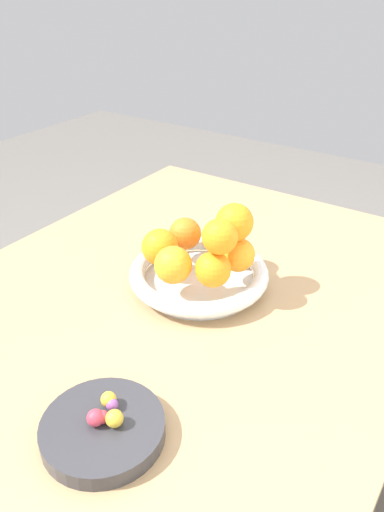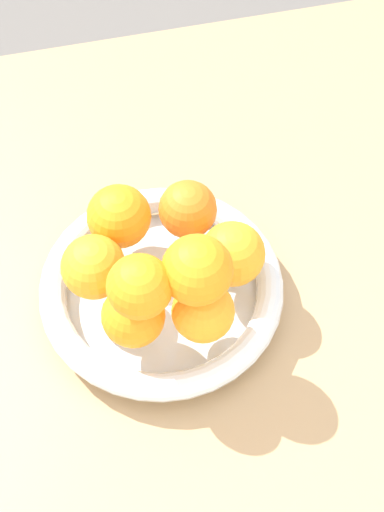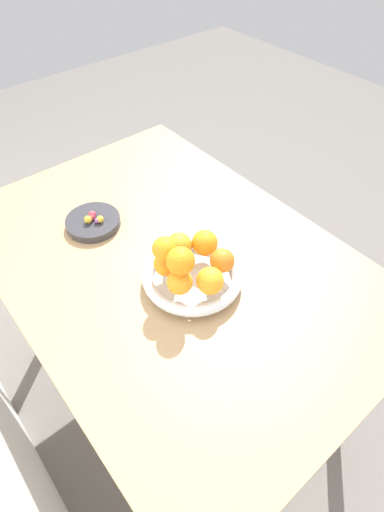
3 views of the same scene
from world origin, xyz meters
The scene contains 10 objects.
dining_table centered at (0.00, 0.00, 0.65)m, with size 1.10×0.76×0.74m.
fruit_bowl centered at (-0.10, 0.01, 0.76)m, with size 0.24×0.24×0.04m.
orange_0 centered at (-0.13, 0.07, 0.81)m, with size 0.06×0.06×0.06m, color orange.
orange_1 centered at (-0.17, 0.02, 0.81)m, with size 0.06×0.06×0.06m, color orange.
orange_2 centered at (-0.14, -0.05, 0.81)m, with size 0.06×0.06×0.06m, color orange.
orange_3 centered at (-0.07, -0.05, 0.81)m, with size 0.06×0.06×0.06m, color orange.
orange_4 centered at (-0.04, 0.00, 0.81)m, with size 0.06×0.06×0.06m, color orange.
orange_5 centered at (-0.07, 0.06, 0.81)m, with size 0.06×0.06×0.06m, color orange.
orange_6 centered at (-0.12, 0.06, 0.87)m, with size 0.06×0.06×0.06m, color orange.
orange_7 centered at (-0.07, 0.06, 0.87)m, with size 0.06×0.06×0.06m, color orange.
Camera 2 is at (-0.04, 0.40, 1.42)m, focal length 55.00 mm.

